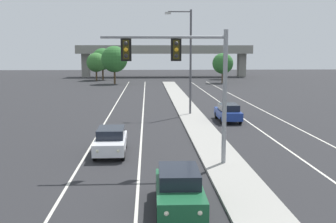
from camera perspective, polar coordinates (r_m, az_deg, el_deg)
The scene contains 16 objects.
median_island at distance 28.14m, azimuth 5.83°, elevation -4.23°, with size 2.40×110.00×0.15m, color #9E9B93.
lane_stripe_oncoming_center at distance 34.70m, azimuth -3.63°, elevation -1.92°, with size 0.14×100.00×0.01m, color silver.
lane_stripe_receding_center at distance 35.83m, azimuth 11.59°, elevation -1.74°, with size 0.14×100.00×0.01m, color silver.
edge_stripe_left at distance 34.90m, azimuth -9.06°, elevation -1.94°, with size 0.14×100.00×0.01m, color silver.
edge_stripe_right at distance 36.79m, azimuth 16.57°, elevation -1.66°, with size 0.14×100.00×0.01m, color silver.
overhead_signal_mast at distance 21.71m, azimuth 2.62°, elevation 5.95°, with size 6.68×0.44×7.20m.
street_lamp_median at distance 39.72m, azimuth 2.86°, elevation 7.79°, with size 2.58×0.28×10.00m.
car_oncoming_green at distance 16.45m, azimuth 1.55°, elevation -10.72°, with size 1.87×4.49×1.58m.
car_oncoming_white at distance 25.16m, azimuth -7.99°, elevation -4.05°, with size 1.86×4.48×1.58m.
car_receding_blue at distance 36.84m, azimuth 8.39°, elevation -0.10°, with size 1.84×4.48×1.58m.
overpass_bridge at distance 100.84m, azimuth -0.50°, elevation 8.16°, with size 42.40×6.40×7.65m.
tree_far_left_b at distance 88.67m, azimuth -10.01°, elevation 6.77°, with size 4.11×4.11×5.95m.
tree_far_right_c at distance 92.53m, azimuth 7.78°, elevation 6.80°, with size 3.97×3.97×5.75m.
tree_far_left_a at distance 78.95m, azimuth -7.51°, elevation 7.26°, with size 5.01×5.01×7.25m.
tree_far_right_b at distance 81.25m, azimuth 7.67°, elevation 6.67°, with size 4.09×4.09×5.92m.
tree_far_left_c at distance 91.13m, azimuth -9.14°, elevation 7.24°, with size 4.79×4.79×6.93m.
Camera 1 is at (-4.23, -9.14, 6.21)m, focal length 43.61 mm.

